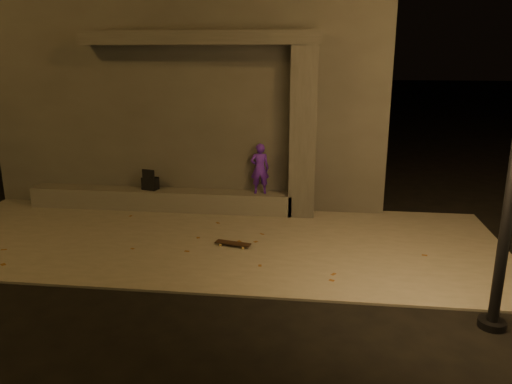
# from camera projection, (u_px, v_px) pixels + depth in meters

# --- Properties ---
(ground) EXTENTS (120.00, 120.00, 0.00)m
(ground) POSITION_uv_depth(u_px,v_px,m) (181.00, 288.00, 7.67)
(ground) COLOR black
(ground) RESTS_ON ground
(sidewalk) EXTENTS (11.00, 4.40, 0.04)m
(sidewalk) POSITION_uv_depth(u_px,v_px,m) (209.00, 240.00, 9.58)
(sidewalk) COLOR #67645B
(sidewalk) RESTS_ON ground
(building) EXTENTS (9.00, 5.10, 5.22)m
(building) POSITION_uv_depth(u_px,v_px,m) (206.00, 87.00, 13.29)
(building) COLOR #3B3936
(building) RESTS_ON ground
(ledge) EXTENTS (6.00, 0.55, 0.45)m
(ledge) POSITION_uv_depth(u_px,v_px,m) (161.00, 199.00, 11.36)
(ledge) COLOR #54514C
(ledge) RESTS_ON sidewalk
(column) EXTENTS (0.55, 0.55, 3.60)m
(column) POSITION_uv_depth(u_px,v_px,m) (303.00, 133.00, 10.56)
(column) COLOR #3B3936
(column) RESTS_ON sidewalk
(canopy) EXTENTS (5.00, 0.70, 0.28)m
(canopy) POSITION_uv_depth(u_px,v_px,m) (199.00, 38.00, 10.34)
(canopy) COLOR #3B3936
(canopy) RESTS_ON column
(skateboarder) EXTENTS (0.44, 0.32, 1.11)m
(skateboarder) POSITION_uv_depth(u_px,v_px,m) (260.00, 169.00, 10.88)
(skateboarder) COLOR #4619A7
(skateboarder) RESTS_ON ledge
(backpack) EXTENTS (0.39, 0.30, 0.48)m
(backpack) POSITION_uv_depth(u_px,v_px,m) (150.00, 182.00, 11.28)
(backpack) COLOR black
(backpack) RESTS_ON ledge
(skateboard) EXTENTS (0.69, 0.31, 0.07)m
(skateboard) POSITION_uv_depth(u_px,v_px,m) (233.00, 243.00, 9.19)
(skateboard) COLOR black
(skateboard) RESTS_ON sidewalk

